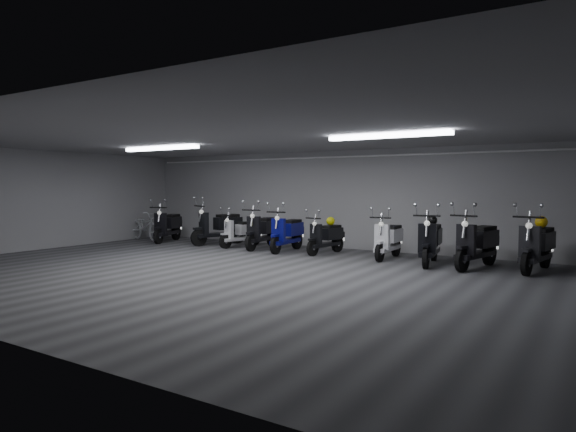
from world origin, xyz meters
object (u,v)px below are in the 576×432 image
Objects in this scene: bicycle at (145,223)px; scooter_0 at (167,220)px; scooter_1 at (218,220)px; helmet_2 at (331,221)px; helmet_1 at (432,220)px; scooter_3 at (262,224)px; scooter_8 at (477,235)px; scooter_9 at (537,237)px; scooter_6 at (388,233)px; helmet_0 at (541,222)px; scooter_4 at (287,226)px; scooter_2 at (240,227)px; scooter_7 at (430,233)px; scooter_5 at (325,231)px.

scooter_0 is at bearing -71.74° from bicycle.
scooter_1 reaches higher than helmet_2.
scooter_3 is at bearing 179.46° from helmet_1.
scooter_8 and scooter_9 have the same top height.
scooter_6 is 6.87× the size of helmet_0.
scooter_3 is (1.71, -0.13, -0.04)m from scooter_1.
scooter_3 reaches higher than scooter_6.
scooter_9 reaches higher than helmet_2.
scooter_4 is at bearing -170.43° from scooter_9.
scooter_4 is at bearing -73.80° from bicycle.
scooter_6 is (4.56, 0.03, 0.06)m from scooter_2.
scooter_9 is at bearing -7.12° from scooter_3.
scooter_8 is at bearing -9.73° from scooter_7.
scooter_2 is 1.70m from scooter_4.
scooter_2 is at bearing -169.65° from scooter_8.
helmet_0 is (10.72, 0.34, 0.33)m from scooter_0.
scooter_4 is (2.63, -0.25, -0.05)m from scooter_1.
scooter_2 reaches higher than helmet_0.
scooter_8 is at bearing -9.50° from scooter_3.
scooter_0 reaches higher than helmet_1.
scooter_1 reaches higher than scooter_0.
helmet_1 is at bearing -174.43° from helmet_0.
scooter_2 is 4.56m from scooter_6.
scooter_9 is 8.67× the size of helmet_2.
scooter_8 is at bearing 4.13° from scooter_5.
bicycle is at bearing -178.95° from helmet_1.
scooter_3 is 2.10m from helmet_2.
scooter_1 reaches higher than helmet_0.
scooter_9 is at bearing 19.21° from scooter_1.
helmet_0 is at bearing -17.86° from scooter_0.
scooter_6 is 0.91× the size of scooter_7.
helmet_0 is (1.20, 0.50, 0.30)m from scooter_8.
helmet_0 is at bearing 90.00° from scooter_9.
scooter_7 is 8.49× the size of helmet_2.
scooter_8 is at bearing -8.11° from helmet_2.
helmet_1 is (-2.21, 0.05, 0.27)m from scooter_9.
bicycle reaches higher than helmet_2.
scooter_3 is at bearing 15.24° from scooter_2.
bicycle is (-3.76, -0.20, -0.00)m from scooter_2.
helmet_2 is at bearing 12.40° from scooter_4.
scooter_0 is 1.18× the size of scooter_2.
scooter_1 is 0.96m from scooter_2.
bicycle is (-5.46, -0.09, -0.10)m from scooter_4.
scooter_4 is (1.70, -0.11, 0.09)m from scooter_2.
bicycle is 8.07× the size of helmet_2.
helmet_2 is at bearing 90.00° from scooter_5.
scooter_1 is 7.84× the size of helmet_0.
scooter_8 is 8.50× the size of helmet_1.
scooter_0 is at bearing 176.32° from scooter_3.
scooter_9 is 5.02m from helmet_2.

